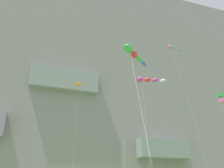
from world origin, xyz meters
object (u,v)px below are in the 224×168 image
kite_delta_high_left (78,94)px  kite_box_high_right (221,98)px  kite_windsock_mid_left (147,80)px  kite_windsock_upper_mid (173,48)px  kite_windsock_near_cliff (134,54)px  kite_banner_mid_right (123,134)px

kite_delta_high_left → kite_box_high_right: size_ratio=1.12×
kite_windsock_mid_left → kite_box_high_right: (9.50, -2.76, -2.64)m
kite_windsock_upper_mid → kite_windsock_near_cliff: bearing=-131.4°
kite_windsock_upper_mid → kite_box_high_right: bearing=-85.0°
kite_windsock_mid_left → kite_delta_high_left: size_ratio=1.05×
kite_delta_high_left → kite_windsock_upper_mid: bearing=2.4°
kite_banner_mid_right → kite_windsock_upper_mid: 26.61m
kite_windsock_mid_left → kite_box_high_right: kite_windsock_mid_left is taller
kite_windsock_mid_left → kite_windsock_near_cliff: 14.93m
kite_delta_high_left → kite_windsock_upper_mid: (17.40, 0.72, 11.62)m
kite_banner_mid_right → kite_delta_high_left: size_ratio=0.50×
kite_delta_high_left → kite_box_high_right: bearing=-23.4°
kite_windsock_near_cliff → kite_box_high_right: (16.71, 9.54, 1.78)m
kite_windsock_mid_left → kite_delta_high_left: bearing=149.5°
kite_windsock_near_cliff → kite_box_high_right: size_ratio=0.86×
kite_banner_mid_right → kite_windsock_upper_mid: kite_windsock_upper_mid is taller
kite_windsock_mid_left → kite_box_high_right: 10.24m
kite_banner_mid_right → kite_windsock_mid_left: bearing=42.9°
kite_delta_high_left → kite_box_high_right: 19.84m
kite_windsock_upper_mid → kite_box_high_right: 15.70m
kite_windsock_mid_left → kite_delta_high_left: (-8.65, 5.10, -1.13)m
kite_windsock_upper_mid → kite_box_high_right: kite_windsock_upper_mid is taller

